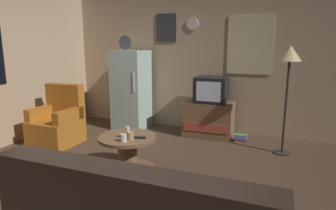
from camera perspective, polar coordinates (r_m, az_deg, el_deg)
ground_plane at (r=3.60m, az=-6.40°, el=-14.46°), size 12.00×12.00×0.00m
wall_with_art at (r=5.51m, az=5.52°, el=9.48°), size 5.20×0.12×2.75m
fridge at (r=5.57m, az=-7.31°, el=3.02°), size 0.60×0.62×1.77m
tv_stand at (r=5.15m, az=8.07°, el=-2.76°), size 0.84×0.53×0.62m
crt_tv at (r=5.04m, az=8.66°, el=3.04°), size 0.54×0.51×0.44m
standing_lamp at (r=4.42m, az=22.95°, el=7.87°), size 0.32×0.32×1.59m
coffee_table at (r=3.71m, az=-7.99°, el=-9.64°), size 0.72×0.72×0.48m
wine_glass at (r=3.52m, az=-8.02°, el=-5.46°), size 0.05×0.05×0.15m
mug_ceramic_white at (r=3.43m, az=-8.82°, el=-6.47°), size 0.08×0.08×0.09m
mug_ceramic_tan at (r=3.50m, az=-7.42°, el=-6.07°), size 0.08×0.08×0.09m
remote_control at (r=3.53m, az=-5.66°, el=-6.43°), size 0.16×0.08×0.02m
armchair at (r=5.06m, az=-20.97°, el=-3.37°), size 0.68×0.68×0.96m
book_stack at (r=5.01m, az=14.18°, el=-6.38°), size 0.21×0.17×0.13m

